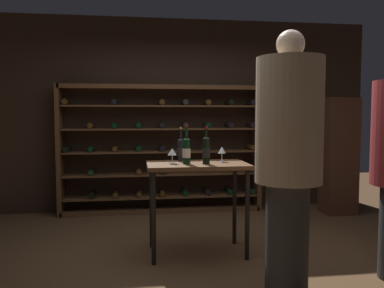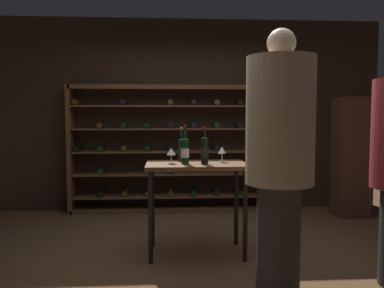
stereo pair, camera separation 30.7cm
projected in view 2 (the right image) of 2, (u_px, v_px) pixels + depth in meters
ground_plane at (190, 257)px, 3.89m from camera, size 10.20×10.20×0.00m
back_wall at (182, 115)px, 5.87m from camera, size 5.93×0.10×2.80m
wine_rack at (171, 149)px, 5.69m from camera, size 2.89×0.32×1.82m
tasting_table at (196, 175)px, 3.94m from camera, size 1.00×0.60×0.92m
person_host_in_suit at (280, 152)px, 2.96m from camera, size 0.51×0.51×2.04m
display_cabinet at (351, 157)px, 5.43m from camera, size 0.44×0.36×1.64m
wine_bottle_red_label at (181, 149)px, 4.11m from camera, size 0.08×0.08×0.35m
wine_bottle_green_slim at (205, 150)px, 3.84m from camera, size 0.07×0.07×0.37m
wine_bottle_black_capsule at (185, 150)px, 3.87m from camera, size 0.08×0.08×0.38m
wine_glass_stemmed_center at (171, 152)px, 3.91m from camera, size 0.09×0.09×0.15m
wine_glass_stemmed_right at (222, 151)px, 4.03m from camera, size 0.08×0.08×0.16m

